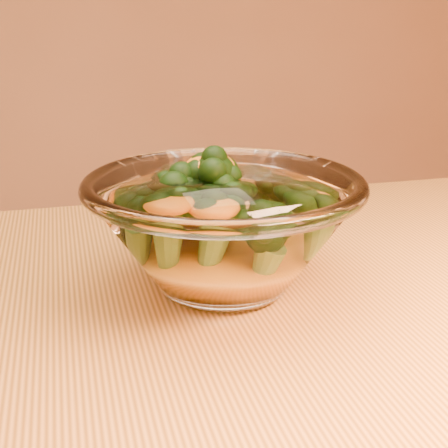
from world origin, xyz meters
name	(u,v)px	position (x,y,z in m)	size (l,w,h in m)	color
table	(380,431)	(0.00, 0.00, 0.65)	(1.20, 0.80, 0.75)	#BF8139
glass_bowl	(224,230)	(-0.11, 0.11, 0.81)	(0.25, 0.25, 0.11)	white
cheese_sauce	(224,254)	(-0.11, 0.11, 0.78)	(0.12, 0.12, 0.03)	orange
broccoli_heap	(215,207)	(-0.12, 0.12, 0.83)	(0.16, 0.16, 0.09)	black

